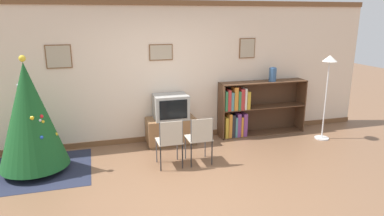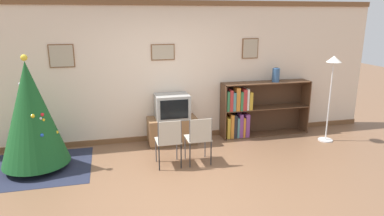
% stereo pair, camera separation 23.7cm
% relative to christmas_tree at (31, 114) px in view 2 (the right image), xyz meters
% --- Properties ---
extents(ground_plane, '(24.00, 24.00, 0.00)m').
position_rel_christmas_tree_xyz_m(ground_plane, '(2.23, -1.25, -0.93)').
color(ground_plane, brown).
extents(wall_back, '(8.93, 0.11, 2.70)m').
position_rel_christmas_tree_xyz_m(wall_back, '(2.23, 0.91, 0.42)').
color(wall_back, beige).
rests_on(wall_back, ground_plane).
extents(area_rug, '(1.68, 1.49, 0.01)m').
position_rel_christmas_tree_xyz_m(area_rug, '(-0.00, 0.00, -0.92)').
color(area_rug, '#23283D').
rests_on(area_rug, ground_plane).
extents(christmas_tree, '(1.05, 1.05, 1.85)m').
position_rel_christmas_tree_xyz_m(christmas_tree, '(0.00, 0.00, 0.00)').
color(christmas_tree, maroon).
rests_on(christmas_tree, area_rug).
extents(tv_console, '(0.94, 0.49, 0.52)m').
position_rel_christmas_tree_xyz_m(tv_console, '(2.36, 0.60, -0.67)').
color(tv_console, brown).
rests_on(tv_console, ground_plane).
extents(television, '(0.64, 0.47, 0.46)m').
position_rel_christmas_tree_xyz_m(television, '(2.36, 0.60, -0.18)').
color(television, '#9E9E99').
rests_on(television, tv_console).
extents(folding_chair_left, '(0.40, 0.40, 0.82)m').
position_rel_christmas_tree_xyz_m(folding_chair_left, '(2.10, -0.46, -0.46)').
color(folding_chair_left, '#BCB29E').
rests_on(folding_chair_left, ground_plane).
extents(folding_chair_right, '(0.40, 0.40, 0.82)m').
position_rel_christmas_tree_xyz_m(folding_chair_right, '(2.61, -0.46, -0.46)').
color(folding_chair_right, '#BCB29E').
rests_on(folding_chair_right, ground_plane).
extents(bookshelf, '(1.86, 0.36, 1.12)m').
position_rel_christmas_tree_xyz_m(bookshelf, '(3.98, 0.67, -0.39)').
color(bookshelf, brown).
rests_on(bookshelf, ground_plane).
extents(vase, '(0.15, 0.15, 0.29)m').
position_rel_christmas_tree_xyz_m(vase, '(4.51, 0.64, 0.33)').
color(vase, '#335684').
rests_on(vase, bookshelf).
extents(standing_lamp, '(0.28, 0.28, 1.69)m').
position_rel_christmas_tree_xyz_m(standing_lamp, '(5.36, 0.02, 0.37)').
color(standing_lamp, silver).
rests_on(standing_lamp, ground_plane).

